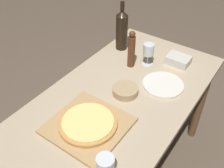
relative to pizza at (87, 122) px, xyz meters
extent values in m
cube|color=tan|center=(0.00, 0.28, -0.04)|extent=(0.76, 1.44, 0.03)
cylinder|color=brown|center=(-0.32, 0.94, -0.43)|extent=(0.06, 0.06, 0.74)
cylinder|color=brown|center=(0.33, 0.94, -0.43)|extent=(0.06, 0.06, 0.74)
cube|color=tan|center=(0.00, 0.00, -0.02)|extent=(0.37, 0.36, 0.02)
cylinder|color=#C68947|center=(0.00, 0.00, 0.00)|extent=(0.30, 0.30, 0.02)
cylinder|color=#EAD67A|center=(0.00, 0.00, 0.01)|extent=(0.26, 0.26, 0.01)
cylinder|color=black|center=(-0.27, 0.72, 0.09)|extent=(0.08, 0.08, 0.25)
cone|color=black|center=(-0.27, 0.72, 0.24)|extent=(0.08, 0.08, 0.04)
cylinder|color=black|center=(-0.27, 0.72, 0.29)|extent=(0.03, 0.03, 0.06)
cylinder|color=#5B2D19|center=(-0.10, 0.57, 0.08)|extent=(0.05, 0.05, 0.21)
sphere|color=#5B2D19|center=(-0.10, 0.57, 0.20)|extent=(0.04, 0.04, 0.04)
cylinder|color=silver|center=(-0.02, 0.65, -0.03)|extent=(0.07, 0.07, 0.00)
cylinder|color=silver|center=(-0.02, 0.65, 0.01)|extent=(0.01, 0.01, 0.07)
cylinder|color=silver|center=(-0.02, 0.65, 0.09)|extent=(0.07, 0.07, 0.08)
cylinder|color=tan|center=(0.02, 0.32, -0.01)|extent=(0.15, 0.15, 0.04)
cylinder|color=silver|center=(0.23, -0.16, 0.02)|extent=(0.08, 0.08, 0.10)
cylinder|color=silver|center=(0.17, 0.51, -0.02)|extent=(0.24, 0.24, 0.01)
cube|color=beige|center=(0.14, 0.77, 0.00)|extent=(0.15, 0.11, 0.05)
camera|label=1|loc=(0.61, -0.65, 0.98)|focal=42.00mm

